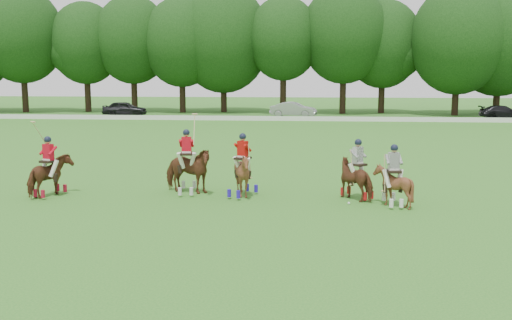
# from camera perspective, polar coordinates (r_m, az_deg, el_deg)

# --- Properties ---
(ground) EXTENTS (180.00, 180.00, 0.00)m
(ground) POSITION_cam_1_polar(r_m,az_deg,el_deg) (17.21, -4.28, -6.70)
(ground) COLOR #256A1E
(ground) RESTS_ON ground
(tree_line) EXTENTS (117.98, 14.32, 14.75)m
(tree_line) POSITION_cam_1_polar(r_m,az_deg,el_deg) (64.55, 3.04, 11.99)
(tree_line) COLOR black
(tree_line) RESTS_ON ground
(boundary_rail) EXTENTS (120.00, 0.10, 0.44)m
(boundary_rail) POSITION_cam_1_polar(r_m,az_deg,el_deg) (54.60, 2.29, 4.18)
(boundary_rail) COLOR white
(boundary_rail) RESTS_ON ground
(car_left) EXTENTS (4.77, 2.32, 1.57)m
(car_left) POSITION_cam_1_polar(r_m,az_deg,el_deg) (62.06, -12.99, 5.03)
(car_left) COLOR black
(car_left) RESTS_ON ground
(car_mid) EXTENTS (4.93, 2.34, 1.56)m
(car_mid) POSITION_cam_1_polar(r_m,az_deg,el_deg) (58.99, 3.76, 5.05)
(car_mid) COLOR #9B9A9F
(car_mid) RESTS_ON ground
(car_right) EXTENTS (4.59, 2.01, 1.31)m
(car_right) POSITION_cam_1_polar(r_m,az_deg,el_deg) (62.09, 23.47, 4.42)
(car_right) COLOR black
(car_right) RESTS_ON ground
(polo_red_a) EXTENTS (1.37, 1.99, 2.79)m
(polo_red_a) POSITION_cam_1_polar(r_m,az_deg,el_deg) (22.50, -19.95, -1.42)
(polo_red_a) COLOR #502815
(polo_red_a) RESTS_ON ground
(polo_red_b) EXTENTS (1.92, 1.70, 3.00)m
(polo_red_b) POSITION_cam_1_polar(r_m,az_deg,el_deg) (21.79, -6.92, -1.02)
(polo_red_b) COLOR #502815
(polo_red_b) RESTS_ON ground
(polo_red_c) EXTENTS (1.88, 1.96, 2.37)m
(polo_red_c) POSITION_cam_1_polar(r_m,az_deg,el_deg) (21.10, -1.33, -1.40)
(polo_red_c) COLOR #502815
(polo_red_c) RESTS_ON ground
(polo_stripe_a) EXTENTS (1.79, 1.81, 2.20)m
(polo_stripe_a) POSITION_cam_1_polar(r_m,az_deg,el_deg) (21.05, 10.09, -1.76)
(polo_stripe_a) COLOR #502815
(polo_stripe_a) RESTS_ON ground
(polo_stripe_b) EXTENTS (1.28, 1.41, 2.15)m
(polo_stripe_b) POSITION_cam_1_polar(r_m,az_deg,el_deg) (20.19, 13.54, -2.40)
(polo_stripe_b) COLOR #502815
(polo_stripe_b) RESTS_ON ground
(polo_ball) EXTENTS (0.09, 0.09, 0.09)m
(polo_ball) POSITION_cam_1_polar(r_m,az_deg,el_deg) (20.28, 9.27, -4.28)
(polo_ball) COLOR white
(polo_ball) RESTS_ON ground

